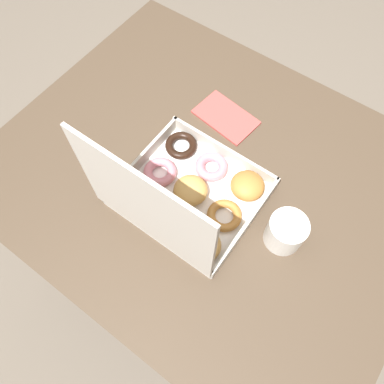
# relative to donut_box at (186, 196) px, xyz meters

# --- Properties ---
(ground_plane) EXTENTS (8.00, 8.00, 0.00)m
(ground_plane) POSITION_rel_donut_box_xyz_m (0.01, -0.11, -0.82)
(ground_plane) COLOR #6B6054
(dining_table) EXTENTS (1.09, 0.88, 0.77)m
(dining_table) POSITION_rel_donut_box_xyz_m (0.01, -0.11, -0.16)
(dining_table) COLOR #4C3D2D
(dining_table) RESTS_ON ground_plane
(donut_box) EXTENTS (0.32, 0.30, 0.33)m
(donut_box) POSITION_rel_donut_box_xyz_m (0.00, 0.00, 0.00)
(donut_box) COLOR white
(donut_box) RESTS_ON dining_table
(coffee_mug) EXTENTS (0.09, 0.09, 0.08)m
(coffee_mug) POSITION_rel_donut_box_xyz_m (-0.23, -0.06, -0.01)
(coffee_mug) COLOR white
(coffee_mug) RESTS_ON dining_table
(paper_napkin) EXTENTS (0.18, 0.13, 0.01)m
(paper_napkin) POSITION_rel_donut_box_xyz_m (0.07, -0.28, -0.05)
(paper_napkin) COLOR #CC4C47
(paper_napkin) RESTS_ON dining_table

